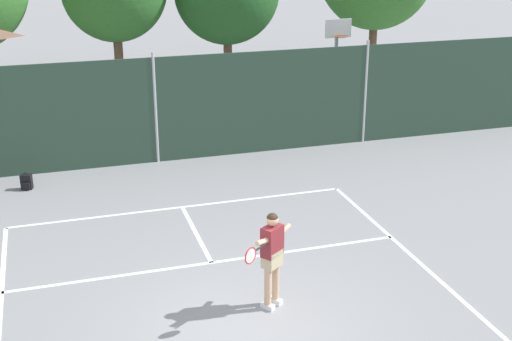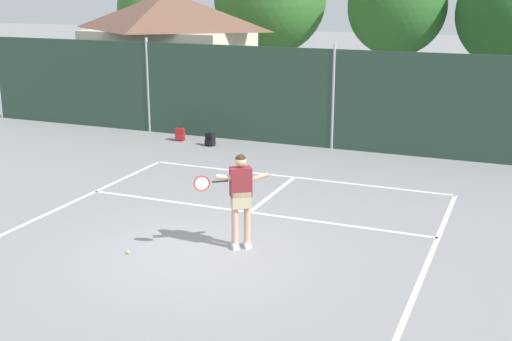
{
  "view_description": "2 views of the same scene",
  "coord_description": "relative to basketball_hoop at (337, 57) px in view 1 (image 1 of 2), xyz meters",
  "views": [
    {
      "loc": [
        -2.88,
        -9.98,
        6.74
      ],
      "look_at": [
        1.55,
        4.4,
        1.18
      ],
      "focal_mm": 48.74,
      "sensor_mm": 36.0,
      "label": 1
    },
    {
      "loc": [
        5.52,
        -10.5,
        4.9
      ],
      "look_at": [
        0.34,
        2.03,
        1.12
      ],
      "focal_mm": 46.94,
      "sensor_mm": 36.0,
      "label": 2
    }
  ],
  "objects": [
    {
      "name": "court_markings",
      "position": [
        -6.4,
        -10.4,
        -2.31
      ],
      "size": [
        8.3,
        11.1,
        0.01
      ],
      "color": "white",
      "rests_on": "ground"
    },
    {
      "name": "ground_plane",
      "position": [
        -6.4,
        -11.05,
        -2.31
      ],
      "size": [
        120.0,
        120.0,
        0.0
      ],
      "primitive_type": "plane",
      "color": "gray"
    },
    {
      "name": "chainlink_fence",
      "position": [
        -6.4,
        -2.05,
        -0.79
      ],
      "size": [
        26.09,
        0.09,
        3.19
      ],
      "color": "#284233",
      "rests_on": "ground"
    },
    {
      "name": "basketball_hoop",
      "position": [
        0.0,
        0.0,
        0.0
      ],
      "size": [
        0.9,
        0.67,
        3.55
      ],
      "color": "#9E9EA3",
      "rests_on": "ground"
    },
    {
      "name": "backpack_black",
      "position": [
        -10.03,
        -3.18,
        -2.12
      ],
      "size": [
        0.32,
        0.3,
        0.46
      ],
      "color": "black",
      "rests_on": "ground"
    },
    {
      "name": "tennis_player",
      "position": [
        -5.75,
        -10.54,
        -1.2
      ],
      "size": [
        1.15,
        0.96,
        1.85
      ],
      "color": "silver",
      "rests_on": "ground"
    }
  ]
}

